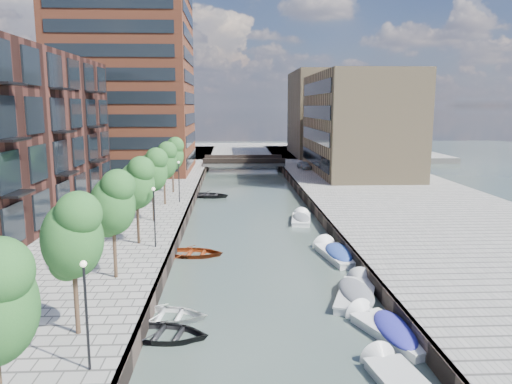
{
  "coord_description": "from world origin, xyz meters",
  "views": [
    {
      "loc": [
        -1.97,
        -9.07,
        10.47
      ],
      "look_at": [
        0.0,
        31.12,
        3.5
      ],
      "focal_mm": 35.0,
      "sensor_mm": 36.0,
      "label": 1
    }
  ],
  "objects": [
    {
      "name": "tree_5",
      "position": [
        -8.5,
        39.0,
        5.31
      ],
      "size": [
        2.5,
        2.5,
        5.95
      ],
      "color": "#382619",
      "rests_on": "quay_left"
    },
    {
      "name": "lamp_0",
      "position": [
        -7.2,
        8.0,
        3.51
      ],
      "size": [
        0.24,
        0.24,
        4.12
      ],
      "color": "black",
      "rests_on": "quay_left"
    },
    {
      "name": "tan_block_near",
      "position": [
        16.0,
        62.0,
        8.0
      ],
      "size": [
        12.0,
        25.0,
        14.0
      ],
      "primitive_type": "cube",
      "color": "#8F7957",
      "rests_on": "quay_right"
    },
    {
      "name": "lamp_2",
      "position": [
        -7.2,
        40.0,
        3.51
      ],
      "size": [
        0.24,
        0.24,
        4.12
      ],
      "color": "black",
      "rests_on": "quay_left"
    },
    {
      "name": "motorboat_2",
      "position": [
        4.34,
        8.02,
        0.09
      ],
      "size": [
        2.38,
        4.97,
        1.59
      ],
      "color": "silver",
      "rests_on": "ground"
    },
    {
      "name": "tree_2",
      "position": [
        -8.5,
        18.0,
        5.31
      ],
      "size": [
        2.5,
        2.5,
        5.95
      ],
      "color": "#382619",
      "rests_on": "quay_left"
    },
    {
      "name": "lamp_1",
      "position": [
        -7.2,
        24.0,
        3.51
      ],
      "size": [
        0.24,
        0.24,
        4.12
      ],
      "color": "black",
      "rests_on": "quay_left"
    },
    {
      "name": "sloop_2",
      "position": [
        -4.77,
        25.1,
        0.0
      ],
      "size": [
        4.75,
        3.71,
        0.9
      ],
      "primitive_type": "imported",
      "rotation": [
        0.0,
        0.0,
        1.42
      ],
      "color": "maroon",
      "rests_on": "ground"
    },
    {
      "name": "tower",
      "position": [
        -17.0,
        65.0,
        16.0
      ],
      "size": [
        18.0,
        18.0,
        30.0
      ],
      "primitive_type": "cube",
      "color": "brown",
      "rests_on": "quay_left"
    },
    {
      "name": "motorboat_3",
      "position": [
        5.31,
        24.41,
        0.22
      ],
      "size": [
        2.76,
        5.64,
        1.8
      ],
      "color": "white",
      "rests_on": "ground"
    },
    {
      "name": "car",
      "position": [
        9.06,
        65.62,
        1.59
      ],
      "size": [
        2.17,
        3.68,
        1.17
      ],
      "primitive_type": "imported",
      "rotation": [
        0.0,
        0.0,
        0.24
      ],
      "color": "#ACAFB1",
      "rests_on": "quay_right"
    },
    {
      "name": "sloop_4",
      "position": [
        -4.67,
        48.04,
        0.0
      ],
      "size": [
        5.48,
        4.51,
        0.99
      ],
      "primitive_type": "imported",
      "rotation": [
        0.0,
        0.0,
        1.31
      ],
      "color": "black",
      "rests_on": "ground"
    },
    {
      "name": "quay_right",
      "position": [
        16.0,
        40.0,
        0.5
      ],
      "size": [
        20.0,
        140.0,
        1.0
      ],
      "primitive_type": "cube",
      "color": "gray",
      "rests_on": "ground"
    },
    {
      "name": "water",
      "position": [
        0.0,
        40.0,
        0.0
      ],
      "size": [
        300.0,
        300.0,
        0.0
      ],
      "primitive_type": "plane",
      "color": "#38473F",
      "rests_on": "ground"
    },
    {
      "name": "sloop_3",
      "position": [
        -5.36,
        14.4,
        0.0
      ],
      "size": [
        4.63,
        3.54,
        0.89
      ],
      "primitive_type": "imported",
      "rotation": [
        0.0,
        0.0,
        1.46
      ],
      "color": "white",
      "rests_on": "ground"
    },
    {
      "name": "motorboat_4",
      "position": [
        4.39,
        35.53,
        0.19
      ],
      "size": [
        2.3,
        4.9,
        1.57
      ],
      "color": "white",
      "rests_on": "ground"
    },
    {
      "name": "tree_3",
      "position": [
        -8.5,
        25.0,
        5.31
      ],
      "size": [
        2.5,
        2.5,
        5.95
      ],
      "color": "#382619",
      "rests_on": "quay_left"
    },
    {
      "name": "quay_wall_right",
      "position": [
        6.1,
        40.0,
        0.5
      ],
      "size": [
        0.25,
        140.0,
        1.0
      ],
      "primitive_type": "cube",
      "color": "#332823",
      "rests_on": "ground"
    },
    {
      "name": "far_closure",
      "position": [
        0.0,
        100.0,
        0.5
      ],
      "size": [
        80.0,
        40.0,
        1.0
      ],
      "primitive_type": "cube",
      "color": "gray",
      "rests_on": "ground"
    },
    {
      "name": "quay_wall_left",
      "position": [
        -6.1,
        40.0,
        0.5
      ],
      "size": [
        0.25,
        140.0,
        1.0
      ],
      "primitive_type": "cube",
      "color": "#332823",
      "rests_on": "ground"
    },
    {
      "name": "tan_block_far",
      "position": [
        16.0,
        88.0,
        9.0
      ],
      "size": [
        12.0,
        20.0,
        16.0
      ],
      "primitive_type": "cube",
      "color": "#8F7957",
      "rests_on": "quay_right"
    },
    {
      "name": "motorboat_0",
      "position": [
        5.22,
        12.34,
        0.2
      ],
      "size": [
        3.44,
        5.28,
        1.67
      ],
      "color": "white",
      "rests_on": "ground"
    },
    {
      "name": "bridge",
      "position": [
        0.0,
        72.0,
        1.39
      ],
      "size": [
        13.0,
        6.0,
        1.3
      ],
      "color": "gray",
      "rests_on": "ground"
    },
    {
      "name": "tree_1",
      "position": [
        -8.5,
        11.0,
        5.31
      ],
      "size": [
        2.5,
        2.5,
        5.95
      ],
      "color": "#382619",
      "rests_on": "quay_left"
    },
    {
      "name": "tree_6",
      "position": [
        -8.5,
        46.0,
        5.31
      ],
      "size": [
        2.5,
        2.5,
        5.95
      ],
      "color": "#382619",
      "rests_on": "quay_left"
    },
    {
      "name": "motorboat_1",
      "position": [
        4.92,
        16.93,
        0.22
      ],
      "size": [
        3.51,
        5.63,
        1.78
      ],
      "color": "silver",
      "rests_on": "ground"
    },
    {
      "name": "sloop_1",
      "position": [
        -5.17,
        12.41,
        0.0
      ],
      "size": [
        4.83,
        3.87,
        0.89
      ],
      "primitive_type": "imported",
      "rotation": [
        0.0,
        0.0,
        1.37
      ],
      "color": "black",
      "rests_on": "ground"
    },
    {
      "name": "tree_4",
      "position": [
        -8.5,
        32.0,
        5.31
      ],
      "size": [
        2.5,
        2.5,
        5.95
      ],
      "color": "#382619",
      "rests_on": "quay_left"
    }
  ]
}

